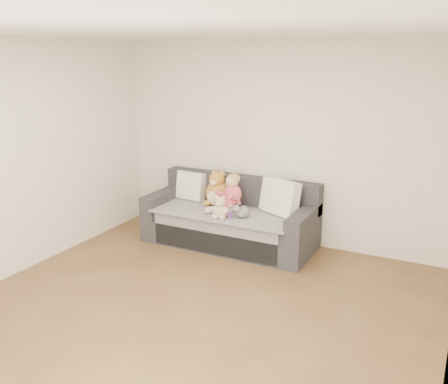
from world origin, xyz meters
name	(u,v)px	position (x,y,z in m)	size (l,w,h in m)	color
room_shell	(199,179)	(0.00, 0.42, 1.30)	(5.00, 5.00, 5.00)	brown
sofa	(231,221)	(-0.48, 2.06, 0.31)	(2.20, 0.94, 0.85)	#2C2D32
cushion_left	(191,186)	(-1.18, 2.22, 0.66)	(0.43, 0.23, 0.39)	white
cushion_right_back	(277,196)	(0.09, 2.21, 0.68)	(0.50, 0.37, 0.43)	white
cushion_right_front	(281,197)	(0.17, 2.15, 0.69)	(0.53, 0.39, 0.46)	white
toddler	(230,195)	(-0.45, 1.99, 0.68)	(0.37, 0.50, 0.49)	#DE524E
plush_cat	(217,191)	(-0.72, 2.14, 0.66)	(0.41, 0.35, 0.52)	#B17A27
teddy_bear	(220,209)	(-0.43, 1.67, 0.59)	(0.24, 0.18, 0.30)	tan
plush_cow	(242,211)	(-0.21, 1.81, 0.55)	(0.16, 0.24, 0.20)	white
sippy_cup	(229,213)	(-0.35, 1.75, 0.53)	(0.10, 0.07, 0.11)	purple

